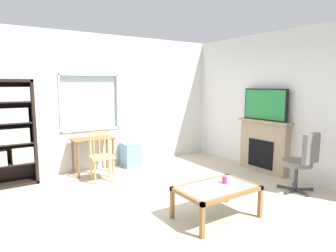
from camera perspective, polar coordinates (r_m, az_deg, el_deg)
ground at (r=4.68m, az=-0.15°, el=-14.28°), size 6.14×5.69×0.02m
wall_back_with_window at (r=6.44m, az=-11.42°, el=4.57°), size 5.14×0.15×2.79m
wall_right at (r=6.18m, az=20.77°, el=4.07°), size 0.12×4.89×2.79m
bookshelf at (r=5.79m, az=-28.85°, el=-0.59°), size 0.90×0.38×1.86m
desk_under_window at (r=6.05m, az=-14.34°, el=-3.51°), size 0.81×0.44×0.72m
wooden_chair at (r=5.59m, az=-12.74°, el=-5.62°), size 0.47×0.45×0.90m
plastic_drawer_unit at (r=6.48m, az=-7.26°, el=-5.52°), size 0.35×0.40×0.51m
fireplace at (r=6.29m, az=18.02°, el=-3.67°), size 0.26×1.18×1.06m
tv at (r=6.17m, az=18.25°, el=3.97°), size 0.06×1.00×0.63m
office_chair at (r=5.29m, az=24.51°, el=-5.93°), size 0.56×0.58×1.00m
coffee_table at (r=4.03m, az=9.39°, el=-12.25°), size 1.05×0.67×0.43m
sippy_cup at (r=4.16m, az=10.92°, el=-10.17°), size 0.07×0.07×0.09m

